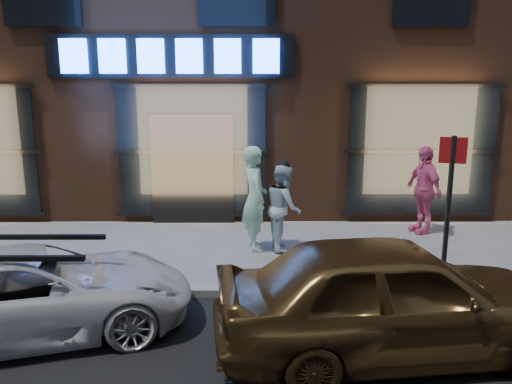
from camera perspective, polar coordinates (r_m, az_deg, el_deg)
ground at (r=7.62m, az=-10.57°, el=-11.46°), size 90.00×90.00×0.00m
curb at (r=7.60m, az=-10.59°, el=-11.05°), size 60.00×0.25×0.12m
storefront_building at (r=15.05m, az=-5.74°, el=20.27°), size 30.20×8.28×10.30m
man_bowtie at (r=9.20m, az=-0.14°, el=-0.74°), size 0.62×0.80×1.94m
man_cap at (r=9.26m, az=3.15°, el=-1.72°), size 0.69×0.85×1.61m
passerby at (r=10.83m, az=18.59°, el=0.25°), size 0.72×1.14×1.81m
white_suv at (r=6.81m, az=-24.05°, el=-10.43°), size 4.20×2.83×1.07m
gold_sedan at (r=5.95m, az=15.60°, el=-11.44°), size 4.24×2.10×1.39m
sign_post at (r=7.68m, az=21.18°, el=-0.84°), size 0.36×0.14×2.33m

